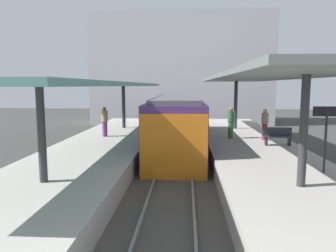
# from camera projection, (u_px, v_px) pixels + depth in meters

# --- Properties ---
(ground_plane) EXTENTS (80.00, 80.00, 0.00)m
(ground_plane) POSITION_uv_depth(u_px,v_px,m) (175.00, 172.00, 14.47)
(ground_plane) COLOR #383835
(platform_left) EXTENTS (4.40, 28.00, 1.00)m
(platform_left) POSITION_uv_depth(u_px,v_px,m) (92.00, 160.00, 14.62)
(platform_left) COLOR #ADA8A0
(platform_left) RESTS_ON ground_plane
(platform_right) EXTENTS (4.40, 28.00, 1.00)m
(platform_right) POSITION_uv_depth(u_px,v_px,m) (261.00, 163.00, 14.20)
(platform_right) COLOR #ADA8A0
(platform_right) RESTS_ON ground_plane
(track_ballast) EXTENTS (3.20, 28.00, 0.20)m
(track_ballast) POSITION_uv_depth(u_px,v_px,m) (175.00, 170.00, 14.46)
(track_ballast) COLOR #4C4742
(track_ballast) RESTS_ON ground_plane
(rail_near_side) EXTENTS (0.08, 28.00, 0.14)m
(rail_near_side) POSITION_uv_depth(u_px,v_px,m) (159.00, 166.00, 14.48)
(rail_near_side) COLOR slate
(rail_near_side) RESTS_ON track_ballast
(rail_far_side) EXTENTS (0.08, 28.00, 0.14)m
(rail_far_side) POSITION_uv_depth(u_px,v_px,m) (191.00, 167.00, 14.40)
(rail_far_side) COLOR slate
(rail_far_side) RESTS_ON track_ballast
(commuter_train) EXTENTS (2.78, 10.07, 3.10)m
(commuter_train) POSITION_uv_depth(u_px,v_px,m) (177.00, 126.00, 17.38)
(commuter_train) COLOR #472D6B
(commuter_train) RESTS_ON track_ballast
(canopy_left) EXTENTS (4.18, 21.00, 3.02)m
(canopy_left) POSITION_uv_depth(u_px,v_px,m) (98.00, 85.00, 15.58)
(canopy_left) COLOR #333335
(canopy_left) RESTS_ON platform_left
(canopy_right) EXTENTS (4.18, 21.00, 3.35)m
(canopy_right) POSITION_uv_depth(u_px,v_px,m) (257.00, 78.00, 15.12)
(canopy_right) COLOR #333335
(canopy_right) RESTS_ON platform_right
(platform_bench) EXTENTS (1.40, 0.41, 0.86)m
(platform_bench) POSITION_uv_depth(u_px,v_px,m) (277.00, 136.00, 15.61)
(platform_bench) COLOR black
(platform_bench) RESTS_ON platform_right
(platform_sign) EXTENTS (0.90, 0.08, 2.21)m
(platform_sign) POSITION_uv_depth(u_px,v_px,m) (326.00, 124.00, 10.54)
(platform_sign) COLOR #262628
(platform_sign) RESTS_ON platform_right
(passenger_near_bench) EXTENTS (0.36, 0.36, 1.71)m
(passenger_near_bench) POSITION_uv_depth(u_px,v_px,m) (231.00, 122.00, 17.58)
(passenger_near_bench) COLOR #386B3D
(passenger_near_bench) RESTS_ON platform_right
(passenger_mid_platform) EXTENTS (0.36, 0.36, 1.67)m
(passenger_mid_platform) POSITION_uv_depth(u_px,v_px,m) (265.00, 124.00, 17.02)
(passenger_mid_platform) COLOR maroon
(passenger_mid_platform) RESTS_ON platform_right
(passenger_far_end) EXTENTS (0.36, 0.36, 1.69)m
(passenger_far_end) POSITION_uv_depth(u_px,v_px,m) (105.00, 121.00, 18.28)
(passenger_far_end) COLOR #7A337A
(passenger_far_end) RESTS_ON platform_left
(station_building_backdrop) EXTENTS (18.00, 6.00, 11.00)m
(station_building_backdrop) POSITION_uv_depth(u_px,v_px,m) (182.00, 70.00, 33.60)
(station_building_backdrop) COLOR #B7B2B7
(station_building_backdrop) RESTS_ON ground_plane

